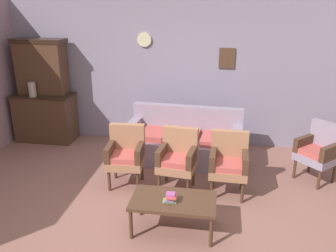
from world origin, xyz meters
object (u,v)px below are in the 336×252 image
Objects in this scene: vase_on_cabinet at (32,89)px; armchair_near_cabinet at (178,157)px; armchair_row_middle at (126,153)px; floral_couch at (184,143)px; armchair_by_doorway at (229,161)px; coffee_table at (173,203)px; wingback_chair_by_fireplace at (319,150)px; book_stack_on_table at (171,198)px; side_cabinet at (46,117)px.

vase_on_cabinet is 3.23m from armchair_near_cabinet.
vase_on_cabinet reaches higher than armchair_row_middle.
armchair_near_cabinet is (0.02, -0.96, 0.17)m from floral_couch.
armchair_row_middle is 1.50m from armchair_by_doorway.
floral_couch reaches higher than coffee_table.
vase_on_cabinet reaches higher than armchair_near_cabinet.
floral_couch and wingback_chair_by_fireplace have the same top height.
armchair_row_middle is 0.77m from armchair_near_cabinet.
wingback_chair_by_fireplace is (4.98, -0.70, -0.57)m from vase_on_cabinet.
book_stack_on_table is (-2.02, -1.65, -0.03)m from wingback_chair_by_fireplace.
book_stack_on_table is at bearing -122.96° from armchair_by_doorway.
armchair_row_middle is (2.13, -1.28, -0.57)m from vase_on_cabinet.
armchair_by_doorway is at bearing 56.70° from coffee_table.
book_stack_on_table is at bearing -41.31° from side_cabinet.
armchair_row_middle is at bearing -168.46° from wingback_chair_by_fireplace.
armchair_by_doorway reaches higher than book_stack_on_table.
floral_couch and armchair_by_doorway have the same top height.
armchair_by_doorway reaches higher than coffee_table.
armchair_near_cabinet is (0.77, -0.01, 0.00)m from armchair_row_middle.
armchair_by_doorway is at bearing 57.04° from book_stack_on_table.
floral_couch is at bearing -10.27° from side_cabinet.
vase_on_cabinet is 0.14× the size of floral_couch.
vase_on_cabinet reaches higher than floral_couch.
armchair_by_doorway is (3.63, -1.32, -0.57)m from vase_on_cabinet.
armchair_row_middle is at bearing 130.29° from coffee_table.
armchair_near_cabinet is 1.01m from coffee_table.
vase_on_cabinet is 0.27× the size of coffee_table.
armchair_by_doorway is at bearing -1.43° from armchair_row_middle.
wingback_chair_by_fireplace is 2.61m from book_stack_on_table.
coffee_table is at bearing -49.71° from armchair_row_middle.
armchair_row_middle is at bearing -128.65° from floral_couch.
vase_on_cabinet is 0.30× the size of armchair_near_cabinet.
armchair_near_cabinet is (2.91, -1.29, -0.57)m from vase_on_cabinet.
side_cabinet reaches higher than armchair_near_cabinet.
side_cabinet reaches higher than coffee_table.
side_cabinet is 3.83m from armchair_by_doorway.
side_cabinet is 4.29× the size of vase_on_cabinet.
vase_on_cabinet is at bearing 142.52° from coffee_table.
wingback_chair_by_fireplace reaches higher than book_stack_on_table.
wingback_chair_by_fireplace is (2.08, 0.59, 0.00)m from armchair_near_cabinet.
armchair_row_middle and armchair_near_cabinet have the same top height.
wingback_chair_by_fireplace is at bearing 24.59° from armchair_by_doorway.
vase_on_cabinet is 3.00m from floral_couch.
vase_on_cabinet is at bearing 172.01° from wingback_chair_by_fireplace.
armchair_row_middle and armchair_by_doorway have the same top height.
book_stack_on_table is at bearing -87.90° from floral_couch.
side_cabinet is at bearing 169.89° from wingback_chair_by_fireplace.
armchair_near_cabinet is at bearing -164.12° from wingback_chair_by_fireplace.
side_cabinet is 1.16× the size of coffee_table.
armchair_near_cabinet is 1.00× the size of armchair_by_doorway.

